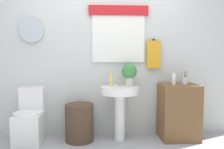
{
  "coord_description": "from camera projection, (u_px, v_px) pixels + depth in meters",
  "views": [
    {
      "loc": [
        -0.11,
        -2.33,
        1.22
      ],
      "look_at": [
        0.08,
        0.8,
        0.94
      ],
      "focal_mm": 36.99,
      "sensor_mm": 36.0,
      "label": 1
    }
  ],
  "objects": [
    {
      "name": "wooden_cabinet",
      "position": [
        179.0,
        112.0,
        3.31
      ],
      "size": [
        0.53,
        0.44,
        0.79
      ],
      "primitive_type": "cube",
      "color": "brown",
      "rests_on": "ground_plane"
    },
    {
      "name": "toilet",
      "position": [
        30.0,
        121.0,
        3.22
      ],
      "size": [
        0.38,
        0.51,
        0.77
      ],
      "color": "white",
      "rests_on": "ground_plane"
    },
    {
      "name": "lotion_bottle",
      "position": [
        174.0,
        79.0,
        3.22
      ],
      "size": [
        0.05,
        0.05,
        0.17
      ],
      "primitive_type": "cylinder",
      "color": "white",
      "rests_on": "wooden_cabinet"
    },
    {
      "name": "toothbrush_cup",
      "position": [
        185.0,
        80.0,
        3.29
      ],
      "size": [
        0.08,
        0.08,
        0.19
      ],
      "color": "silver",
      "rests_on": "wooden_cabinet"
    },
    {
      "name": "laundry_hamper",
      "position": [
        79.0,
        122.0,
        3.23
      ],
      "size": [
        0.4,
        0.4,
        0.52
      ],
      "primitive_type": "cylinder",
      "color": "#4C3828",
      "rests_on": "ground_plane"
    },
    {
      "name": "back_wall",
      "position": [
        105.0,
        48.0,
        3.46
      ],
      "size": [
        4.4,
        0.18,
        2.6
      ],
      "color": "silver",
      "rests_on": "ground_plane"
    },
    {
      "name": "pedestal_sink",
      "position": [
        120.0,
        99.0,
        3.24
      ],
      "size": [
        0.53,
        0.53,
        0.76
      ],
      "color": "white",
      "rests_on": "ground_plane"
    },
    {
      "name": "potted_plant",
      "position": [
        129.0,
        73.0,
        3.27
      ],
      "size": [
        0.22,
        0.22,
        0.32
      ],
      "color": "beige",
      "rests_on": "pedestal_sink"
    },
    {
      "name": "faucet",
      "position": [
        119.0,
        82.0,
        3.34
      ],
      "size": [
        0.03,
        0.03,
        0.1
      ],
      "primitive_type": "cylinder",
      "color": "silver",
      "rests_on": "pedestal_sink"
    },
    {
      "name": "soap_bottle",
      "position": [
        111.0,
        79.0,
        3.25
      ],
      "size": [
        0.05,
        0.05,
        0.19
      ],
      "primitive_type": "cylinder",
      "color": "#DBD166",
      "rests_on": "pedestal_sink"
    }
  ]
}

